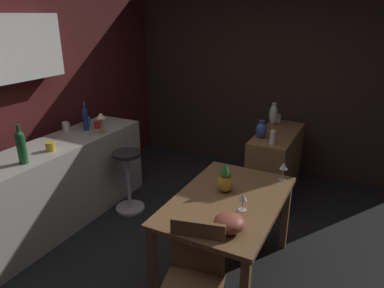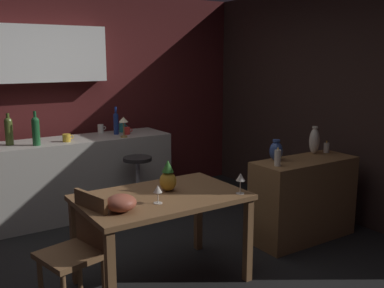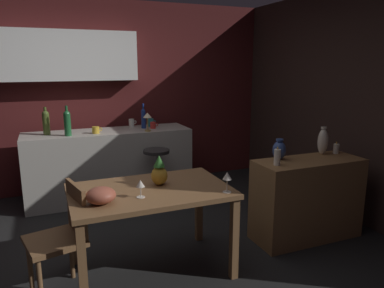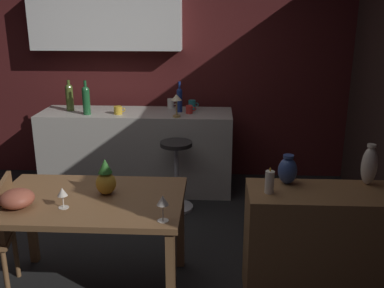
{
  "view_description": "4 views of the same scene",
  "coord_description": "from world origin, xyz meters",
  "px_view_note": "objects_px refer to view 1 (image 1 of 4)",
  "views": [
    {
      "loc": [
        -2.3,
        -1.25,
        2.16
      ],
      "look_at": [
        0.77,
        0.33,
        0.87
      ],
      "focal_mm": 32.61,
      "sensor_mm": 36.0,
      "label": 1
    },
    {
      "loc": [
        -1.55,
        -3.32,
        1.82
      ],
      "look_at": [
        0.89,
        0.42,
        0.94
      ],
      "focal_mm": 41.43,
      "sensor_mm": 36.0,
      "label": 2
    },
    {
      "loc": [
        -0.67,
        -3.12,
        1.74
      ],
      "look_at": [
        0.69,
        0.2,
        0.95
      ],
      "focal_mm": 34.02,
      "sensor_mm": 36.0,
      "label": 3
    },
    {
      "loc": [
        0.93,
        -3.06,
        1.98
      ],
      "look_at": [
        0.75,
        0.44,
        0.89
      ],
      "focal_mm": 40.76,
      "sensor_mm": 36.0,
      "label": 4
    }
  ],
  "objects_px": {
    "sideboard_cabinet": "(275,164)",
    "bar_stool": "(128,180)",
    "cup_red": "(97,125)",
    "wine_bottle_cobalt": "(85,118)",
    "wine_glass_left": "(284,167)",
    "wine_glass_right": "(243,198)",
    "fruit_bowl": "(229,223)",
    "cup_teal": "(87,121)",
    "pillar_candle_short": "(278,118)",
    "vase_ceramic_blue": "(261,130)",
    "pillar_candle_tall": "(273,137)",
    "vase_ceramic_ivory": "(273,115)",
    "dining_table": "(228,208)",
    "wine_bottle_green": "(21,146)",
    "cup_white": "(66,126)",
    "chair_near_window": "(194,279)",
    "cup_mustard": "(51,146)",
    "counter_lamp": "(101,118)",
    "pineapple_centerpiece": "(225,180)"
  },
  "relations": [
    {
      "from": "sideboard_cabinet",
      "to": "bar_stool",
      "type": "xyz_separation_m",
      "value": [
        -1.16,
        1.39,
        -0.03
      ]
    },
    {
      "from": "cup_red",
      "to": "wine_bottle_cobalt",
      "type": "bearing_deg",
      "value": 149.16
    },
    {
      "from": "wine_bottle_cobalt",
      "to": "wine_glass_left",
      "type": "bearing_deg",
      "value": -88.0
    },
    {
      "from": "wine_glass_right",
      "to": "fruit_bowl",
      "type": "relative_size",
      "value": 0.64
    },
    {
      "from": "wine_bottle_cobalt",
      "to": "cup_teal",
      "type": "relative_size",
      "value": 2.9
    },
    {
      "from": "wine_bottle_cobalt",
      "to": "pillar_candle_short",
      "type": "distance_m",
      "value": 2.44
    },
    {
      "from": "fruit_bowl",
      "to": "vase_ceramic_blue",
      "type": "relative_size",
      "value": 1.07
    },
    {
      "from": "pillar_candle_tall",
      "to": "vase_ceramic_ivory",
      "type": "bearing_deg",
      "value": 14.72
    },
    {
      "from": "dining_table",
      "to": "wine_bottle_cobalt",
      "type": "height_order",
      "value": "wine_bottle_cobalt"
    },
    {
      "from": "wine_bottle_green",
      "to": "pillar_candle_short",
      "type": "relative_size",
      "value": 2.83
    },
    {
      "from": "pillar_candle_short",
      "to": "vase_ceramic_ivory",
      "type": "height_order",
      "value": "vase_ceramic_ivory"
    },
    {
      "from": "bar_stool",
      "to": "pillar_candle_short",
      "type": "height_order",
      "value": "pillar_candle_short"
    },
    {
      "from": "sideboard_cabinet",
      "to": "cup_white",
      "type": "xyz_separation_m",
      "value": [
        -1.28,
        2.14,
        0.54
      ]
    },
    {
      "from": "wine_glass_left",
      "to": "cup_red",
      "type": "height_order",
      "value": "cup_red"
    },
    {
      "from": "wine_bottle_cobalt",
      "to": "dining_table",
      "type": "bearing_deg",
      "value": -103.56
    },
    {
      "from": "dining_table",
      "to": "vase_ceramic_ivory",
      "type": "bearing_deg",
      "value": 4.47
    },
    {
      "from": "sideboard_cabinet",
      "to": "pillar_candle_tall",
      "type": "xyz_separation_m",
      "value": [
        -0.42,
        -0.04,
        0.49
      ]
    },
    {
      "from": "chair_near_window",
      "to": "cup_red",
      "type": "xyz_separation_m",
      "value": [
        1.28,
        1.92,
        0.46
      ]
    },
    {
      "from": "wine_glass_left",
      "to": "wine_bottle_green",
      "type": "distance_m",
      "value": 2.35
    },
    {
      "from": "vase_ceramic_blue",
      "to": "pillar_candle_short",
      "type": "bearing_deg",
      "value": -1.96
    },
    {
      "from": "pillar_candle_short",
      "to": "cup_mustard",
      "type": "bearing_deg",
      "value": 142.94
    },
    {
      "from": "sideboard_cabinet",
      "to": "bar_stool",
      "type": "bearing_deg",
      "value": 129.69
    },
    {
      "from": "dining_table",
      "to": "counter_lamp",
      "type": "relative_size",
      "value": 5.4
    },
    {
      "from": "wine_bottle_green",
      "to": "vase_ceramic_ivory",
      "type": "height_order",
      "value": "wine_bottle_green"
    },
    {
      "from": "sideboard_cabinet",
      "to": "vase_ceramic_blue",
      "type": "xyz_separation_m",
      "value": [
        -0.27,
        0.13,
        0.51
      ]
    },
    {
      "from": "dining_table",
      "to": "pillar_candle_tall",
      "type": "height_order",
      "value": "pillar_candle_tall"
    },
    {
      "from": "cup_mustard",
      "to": "wine_bottle_cobalt",
      "type": "bearing_deg",
      "value": 12.41
    },
    {
      "from": "pillar_candle_short",
      "to": "chair_near_window",
      "type": "bearing_deg",
      "value": -176.9
    },
    {
      "from": "pillar_candle_tall",
      "to": "wine_glass_right",
      "type": "bearing_deg",
      "value": -174.43
    },
    {
      "from": "pineapple_centerpiece",
      "to": "vase_ceramic_ivory",
      "type": "relative_size",
      "value": 0.89
    },
    {
      "from": "wine_glass_left",
      "to": "wine_bottle_cobalt",
      "type": "distance_m",
      "value": 2.27
    },
    {
      "from": "sideboard_cabinet",
      "to": "pillar_candle_tall",
      "type": "distance_m",
      "value": 0.64
    },
    {
      "from": "pillar_candle_short",
      "to": "vase_ceramic_blue",
      "type": "distance_m",
      "value": 0.7
    },
    {
      "from": "dining_table",
      "to": "wine_glass_right",
      "type": "xyz_separation_m",
      "value": [
        -0.12,
        -0.16,
        0.19
      ]
    },
    {
      "from": "counter_lamp",
      "to": "vase_ceramic_blue",
      "type": "height_order",
      "value": "counter_lamp"
    },
    {
      "from": "wine_glass_left",
      "to": "cup_red",
      "type": "bearing_deg",
      "value": 89.14
    },
    {
      "from": "wine_glass_right",
      "to": "cup_white",
      "type": "relative_size",
      "value": 1.31
    },
    {
      "from": "fruit_bowl",
      "to": "counter_lamp",
      "type": "distance_m",
      "value": 2.09
    },
    {
      "from": "cup_red",
      "to": "pillar_candle_short",
      "type": "xyz_separation_m",
      "value": [
        1.48,
        -1.77,
        -0.07
      ]
    },
    {
      "from": "cup_white",
      "to": "pillar_candle_short",
      "type": "distance_m",
      "value": 2.66
    },
    {
      "from": "wine_bottle_green",
      "to": "cup_red",
      "type": "relative_size",
      "value": 3.3
    },
    {
      "from": "counter_lamp",
      "to": "wine_bottle_green",
      "type": "bearing_deg",
      "value": 175.77
    },
    {
      "from": "fruit_bowl",
      "to": "cup_mustard",
      "type": "bearing_deg",
      "value": 83.04
    },
    {
      "from": "pillar_candle_tall",
      "to": "vase_ceramic_blue",
      "type": "height_order",
      "value": "vase_ceramic_blue"
    },
    {
      "from": "wine_glass_left",
      "to": "pineapple_centerpiece",
      "type": "distance_m",
      "value": 0.59
    },
    {
      "from": "wine_glass_right",
      "to": "cup_white",
      "type": "distance_m",
      "value": 2.36
    },
    {
      "from": "wine_glass_left",
      "to": "fruit_bowl",
      "type": "height_order",
      "value": "wine_glass_left"
    },
    {
      "from": "fruit_bowl",
      "to": "cup_mustard",
      "type": "distance_m",
      "value": 2.0
    },
    {
      "from": "cup_white",
      "to": "pineapple_centerpiece",
      "type": "bearing_deg",
      "value": -96.78
    },
    {
      "from": "cup_red",
      "to": "pillar_candle_short",
      "type": "relative_size",
      "value": 0.86
    }
  ]
}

